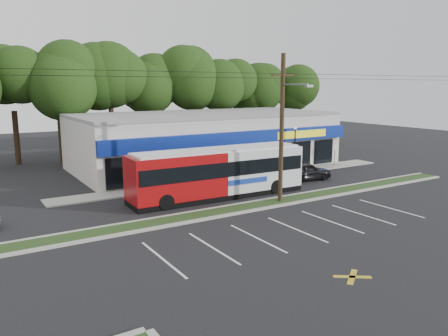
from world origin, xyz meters
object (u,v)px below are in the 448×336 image
Objects in this scene: lamp_post at (295,144)px; sign_post at (335,152)px; pedestrian_a at (268,172)px; pedestrian_b at (215,174)px; utility_pole at (280,124)px; car_dark at (305,171)px; metrobus at (219,172)px.

lamp_post is 1.91× the size of sign_post.
lamp_post is 2.19× the size of pedestrian_a.
pedestrian_b is (-3.62, 2.50, -0.22)m from pedestrian_a.
utility_pole is 10.70× the size of car_dark.
pedestrian_b is (-13.79, -0.07, -0.80)m from sign_post.
lamp_post is 11.68m from metrobus.
car_dark is at bearing -116.74° from lamp_post.
car_dark is (-6.66, -3.07, -0.76)m from sign_post.
pedestrian_a is at bearing 86.57° from car_dark.
pedestrian_b is (-8.79, -0.30, -1.92)m from lamp_post.
pedestrian_b is at bearing 71.86° from car_dark.
lamp_post is 9.00m from pedestrian_b.
utility_pole is 8.92m from pedestrian_b.
utility_pole is 25.77× the size of pedestrian_a.
pedestrian_a is (3.00, 5.07, -4.44)m from utility_pole.
lamp_post is 0.91× the size of car_dark.
pedestrian_b is at bearing -179.69° from sign_post.
pedestrian_a is 4.40m from pedestrian_b.
lamp_post reaches higher than pedestrian_b.
utility_pole reaches higher than pedestrian_b.
utility_pole is at bearing -51.79° from metrobus.
utility_pole is at bearing -149.85° from sign_post.
utility_pole reaches higher than sign_post.
sign_post is at bearing -2.58° from lamp_post.
car_dark is at bearing 35.11° from utility_pole.
lamp_post is at bearing -156.57° from pedestrian_a.
pedestrian_b is (2.04, 4.00, -1.12)m from metrobus.
metrobus is (-2.66, 3.57, -3.54)m from utility_pole.
sign_post is at bearing 15.97° from metrobus.
sign_post is 16.35m from metrobus.
metrobus reaches higher than sign_post.
pedestrian_b is (-0.62, 7.57, -4.66)m from utility_pole.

